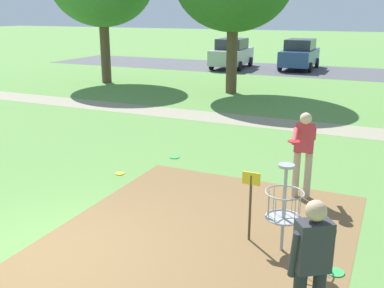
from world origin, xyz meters
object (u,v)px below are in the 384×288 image
frisbee_near_basket (120,173)px  player_throwing (311,266)px  disc_golf_basket (280,204)px  frisbee_scattered_b (335,272)px  frisbee_scattered_a (175,157)px  player_foreground_watching (304,149)px  parked_car_center_left (300,54)px  parked_car_leftmost (232,53)px

frisbee_near_basket → player_throwing: bearing=-37.1°
disc_golf_basket → frisbee_near_basket: disc_golf_basket is taller
frisbee_scattered_b → player_throwing: bearing=-94.6°
frisbee_near_basket → frisbee_scattered_a: (0.60, 1.55, 0.00)m
player_foreground_watching → player_throwing: (0.87, -4.04, -0.02)m
player_foreground_watching → parked_car_center_left: bearing=101.7°
player_foreground_watching → frisbee_scattered_a: player_foreground_watching is taller
frisbee_scattered_a → parked_car_leftmost: bearing=105.3°
frisbee_near_basket → parked_car_leftmost: parked_car_leftmost is taller
player_throwing → frisbee_scattered_a: player_throwing is taller
disc_golf_basket → frisbee_scattered_a: bearing=136.1°
disc_golf_basket → parked_car_leftmost: 22.58m
frisbee_scattered_a → player_throwing: bearing=-50.9°
player_throwing → parked_car_leftmost: 24.61m
player_foreground_watching → frisbee_scattered_a: (-3.36, 1.17, -0.98)m
parked_car_center_left → frisbee_scattered_b: bearing=-77.1°
parked_car_leftmost → parked_car_center_left: size_ratio=1.02×
disc_golf_basket → parked_car_center_left: (-4.23, 22.17, 0.17)m
frisbee_near_basket → frisbee_scattered_b: bearing=-22.9°
frisbee_scattered_b → parked_car_center_left: parked_car_center_left is taller
parked_car_leftmost → player_foreground_watching: bearing=-66.5°
frisbee_scattered_b → parked_car_center_left: 23.08m
disc_golf_basket → parked_car_leftmost: parked_car_leftmost is taller
frisbee_scattered_a → parked_car_center_left: 18.88m
player_foreground_watching → parked_car_leftmost: parked_car_leftmost is taller
disc_golf_basket → parked_car_leftmost: bearing=111.5°
frisbee_near_basket → frisbee_scattered_b: size_ratio=0.87×
frisbee_scattered_a → parked_car_center_left: size_ratio=0.06×
parked_car_center_left → parked_car_leftmost: bearing=-164.0°
player_foreground_watching → frisbee_scattered_b: bearing=-68.1°
frisbee_near_basket → frisbee_scattered_b: same height
disc_golf_basket → player_foreground_watching: (-0.09, 2.15, 0.23)m
player_foreground_watching → parked_car_center_left: parked_car_center_left is taller
parked_car_center_left → disc_golf_basket: bearing=-79.2°
player_throwing → frisbee_scattered_a: 6.77m
disc_golf_basket → frisbee_scattered_a: 4.84m
player_foreground_watching → parked_car_leftmost: size_ratio=0.40×
player_foreground_watching → frisbee_near_basket: size_ratio=8.05×
disc_golf_basket → player_throwing: player_throwing is taller
frisbee_near_basket → player_foreground_watching: bearing=5.5°
player_throwing → frisbee_scattered_a: (-4.23, 5.20, -0.96)m
player_foreground_watching → frisbee_scattered_b: 2.84m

